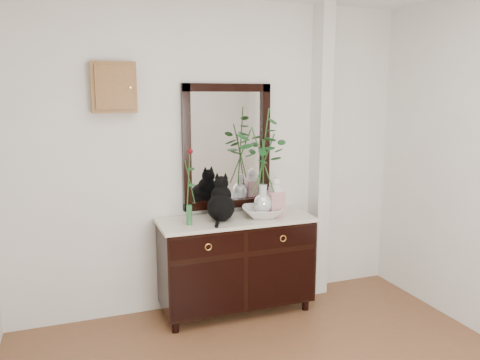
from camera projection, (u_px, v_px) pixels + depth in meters
name	position (u px, v px, depth m)	size (l,w,h in m)	color
wall_back	(216.00, 157.00, 4.12)	(3.60, 0.04, 2.70)	silver
pilaster	(320.00, 154.00, 4.38)	(0.12, 0.20, 2.70)	silver
sideboard	(236.00, 260.00, 4.08)	(1.33, 0.52, 0.82)	black
wall_mirror	(227.00, 147.00, 4.13)	(0.80, 0.06, 1.10)	black
key_cabinet	(114.00, 87.00, 3.69)	(0.35, 0.10, 0.40)	brown
cat	(221.00, 198.00, 3.91)	(0.26, 0.33, 0.38)	black
lotus_bowl	(263.00, 212.00, 4.05)	(0.36, 0.36, 0.09)	silver
vase_branches	(263.00, 162.00, 3.97)	(0.44, 0.44, 0.93)	silver
bud_vase_rose	(189.00, 186.00, 3.75)	(0.08, 0.08, 0.64)	#2E6E38
ginger_jar	(276.00, 196.00, 4.07)	(0.13, 0.13, 0.35)	white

